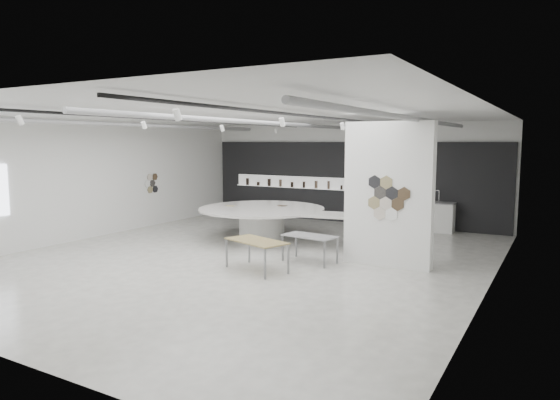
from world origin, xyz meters
The scene contains 7 objects.
room centered at (-0.09, 0.00, 2.07)m, with size 12.02×14.02×3.82m.
back_wall_display centered at (-0.08, 6.93, 1.54)m, with size 11.80×0.27×3.10m.
partition_column centered at (3.50, 1.00, 1.80)m, with size 2.20×0.38×3.60m.
display_island centered at (-0.99, 2.41, 0.66)m, with size 5.52×4.55×1.03m.
sample_table_wood centered at (0.91, -1.02, 0.69)m, with size 1.75×1.26×0.74m.
sample_table_stone centered at (1.65, 0.36, 0.64)m, with size 1.45×0.87×0.71m.
kitchen_counter centered at (3.19, 6.53, 0.52)m, with size 1.84×0.77×1.43m.
Camera 1 is at (7.26, -11.00, 3.10)m, focal length 32.00 mm.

